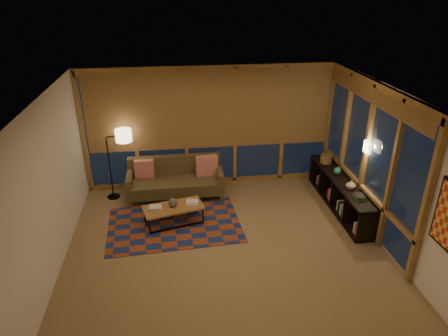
{
  "coord_description": "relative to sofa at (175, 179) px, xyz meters",
  "views": [
    {
      "loc": [
        -0.81,
        -5.77,
        4.23
      ],
      "look_at": [
        0.05,
        0.62,
        1.22
      ],
      "focal_mm": 32.0,
      "sensor_mm": 36.0,
      "label": 1
    }
  ],
  "objects": [
    {
      "name": "floor",
      "position": [
        0.82,
        -1.91,
        -0.41
      ],
      "size": [
        5.5,
        5.0,
        0.01
      ],
      "primitive_type": "cube",
      "color": "#957A49",
      "rests_on": "ground"
    },
    {
      "name": "ceiling",
      "position": [
        0.82,
        -1.91,
        2.29
      ],
      "size": [
        5.5,
        5.0,
        0.01
      ],
      "primitive_type": "cube",
      "color": "white",
      "rests_on": "walls"
    },
    {
      "name": "walls",
      "position": [
        0.82,
        -1.91,
        0.94
      ],
      "size": [
        5.51,
        5.01,
        2.7
      ],
      "color": "white",
      "rests_on": "floor"
    },
    {
      "name": "window_wall_back",
      "position": [
        0.82,
        0.52,
        0.94
      ],
      "size": [
        5.3,
        0.16,
        2.6
      ],
      "primitive_type": null,
      "color": "olive",
      "rests_on": "walls"
    },
    {
      "name": "window_wall_right",
      "position": [
        3.5,
        -1.31,
        0.94
      ],
      "size": [
        0.16,
        3.7,
        2.6
      ],
      "primitive_type": null,
      "color": "olive",
      "rests_on": "walls"
    },
    {
      "name": "wall_sconce",
      "position": [
        3.44,
        -1.46,
        1.14
      ],
      "size": [
        0.12,
        0.18,
        0.22
      ],
      "primitive_type": null,
      "color": "#FFE2B3",
      "rests_on": "walls"
    },
    {
      "name": "sofa",
      "position": [
        0.0,
        0.0,
        0.0
      ],
      "size": [
        2.0,
        0.82,
        0.82
      ],
      "primitive_type": null,
      "rotation": [
        0.0,
        0.0,
        0.0
      ],
      "color": "brown",
      "rests_on": "floor"
    },
    {
      "name": "pillow_left",
      "position": [
        -0.64,
        0.17,
        0.2
      ],
      "size": [
        0.41,
        0.17,
        0.4
      ],
      "primitive_type": null,
      "rotation": [
        0.0,
        0.0,
        -0.1
      ],
      "color": "red",
      "rests_on": "sofa"
    },
    {
      "name": "pillow_right",
      "position": [
        0.69,
        0.13,
        0.23
      ],
      "size": [
        0.48,
        0.2,
        0.46
      ],
      "primitive_type": null,
      "rotation": [
        0.0,
        0.0,
        0.1
      ],
      "color": "red",
      "rests_on": "sofa"
    },
    {
      "name": "area_rug",
      "position": [
        -0.06,
        -1.14,
        -0.4
      ],
      "size": [
        2.58,
        1.8,
        0.01
      ],
      "primitive_type": "cube",
      "rotation": [
        0.0,
        0.0,
        0.06
      ],
      "color": "brown",
      "rests_on": "floor"
    },
    {
      "name": "coffee_table",
      "position": [
        -0.06,
        -1.08,
        -0.22
      ],
      "size": [
        1.21,
        0.76,
        0.37
      ],
      "primitive_type": null,
      "rotation": [
        0.0,
        0.0,
        0.24
      ],
      "color": "olive",
      "rests_on": "floor"
    },
    {
      "name": "book_stack_a",
      "position": [
        -0.4,
        -1.13,
        0.0
      ],
      "size": [
        0.27,
        0.22,
        0.07
      ],
      "primitive_type": null,
      "rotation": [
        0.0,
        0.0,
        -0.06
      ],
      "color": "beige",
      "rests_on": "coffee_table"
    },
    {
      "name": "book_stack_b",
      "position": [
        0.29,
        -1.01,
        -0.01
      ],
      "size": [
        0.25,
        0.21,
        0.05
      ],
      "primitive_type": null,
      "rotation": [
        0.0,
        0.0,
        -0.08
      ],
      "color": "beige",
      "rests_on": "coffee_table"
    },
    {
      "name": "ceramic_pot",
      "position": [
        -0.07,
        -1.07,
        0.05
      ],
      "size": [
        0.23,
        0.23,
        0.17
      ],
      "primitive_type": "sphere",
      "rotation": [
        0.0,
        0.0,
        0.53
      ],
      "color": "black",
      "rests_on": "coffee_table"
    },
    {
      "name": "floor_lamp",
      "position": [
        -1.35,
        0.14,
        0.35
      ],
      "size": [
        0.55,
        0.41,
        1.52
      ],
      "primitive_type": null,
      "rotation": [
        0.0,
        0.0,
        0.17
      ],
      "color": "black",
      "rests_on": "floor"
    },
    {
      "name": "bookshelf",
      "position": [
        3.31,
        -0.91,
        -0.09
      ],
      "size": [
        0.4,
        2.55,
        0.64
      ],
      "primitive_type": null,
      "color": "black",
      "rests_on": "floor"
    },
    {
      "name": "basket",
      "position": [
        3.29,
        -0.07,
        0.32
      ],
      "size": [
        0.31,
        0.31,
        0.19
      ],
      "primitive_type": "cylinder",
      "rotation": [
        0.0,
        0.0,
        -0.32
      ],
      "color": "brown",
      "rests_on": "bookshelf"
    },
    {
      "name": "teal_bowl",
      "position": [
        3.31,
        -0.66,
        0.3
      ],
      "size": [
        0.19,
        0.19,
        0.15
      ],
      "primitive_type": "sphere",
      "rotation": [
        0.0,
        0.0,
        0.31
      ],
      "color": "teal",
      "rests_on": "bookshelf"
    },
    {
      "name": "vase",
      "position": [
        3.31,
        -1.33,
        0.33
      ],
      "size": [
        0.22,
        0.22,
        0.19
      ],
      "primitive_type": "imported",
      "rotation": [
        0.0,
        0.0,
        0.23
      ],
      "color": "tan",
      "rests_on": "bookshelf"
    },
    {
      "name": "shelf_book_stack",
      "position": [
        3.31,
        -1.7,
        0.26
      ],
      "size": [
        0.23,
        0.27,
        0.07
      ],
      "primitive_type": null,
      "rotation": [
        0.0,
        0.0,
        0.28
      ],
      "color": "beige",
      "rests_on": "bookshelf"
    }
  ]
}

